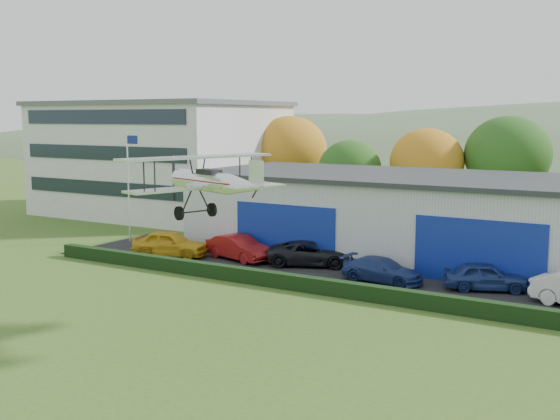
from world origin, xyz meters
The scene contains 12 objects.
apron centered at (3.00, 21.00, 0.03)m, with size 48.00×9.00×0.05m, color black.
hedge centered at (3.00, 16.20, 0.40)m, with size 46.00×0.60×0.80m, color black.
hangar centered at (5.00, 27.98, 2.66)m, with size 40.60×12.60×5.30m.
office_block centered at (-28.00, 35.00, 5.21)m, with size 20.60×15.60×10.40m.
flagpole centered at (-19.88, 22.00, 4.78)m, with size 1.05×0.10×8.00m.
tree_belt centered at (0.85, 40.62, 5.61)m, with size 75.70×13.22×10.12m.
car_0 centered at (-14.04, 19.37, 0.88)m, with size 1.97×4.90×1.67m, color gold.
car_1 centered at (-9.65, 20.78, 0.83)m, with size 1.65×4.73×1.56m, color maroon.
car_2 centered at (-4.95, 21.68, 0.78)m, with size 2.44×5.29×1.47m, color black.
car_3 centered at (0.35, 19.98, 0.71)m, with size 1.86×4.56×1.32m, color navy.
car_4 centered at (5.66, 21.02, 0.78)m, with size 1.71×4.26×1.45m, color navy.
biplane centered at (-2.59, 8.38, 6.44)m, with size 6.29×7.10×2.67m.
Camera 1 is at (13.96, -13.91, 8.98)m, focal length 43.39 mm.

